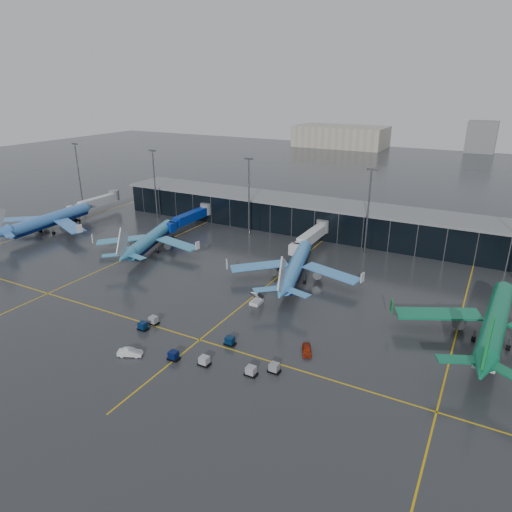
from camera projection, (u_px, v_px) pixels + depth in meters
The scene contains 14 objects.
ground at pixel (201, 300), 108.05m from camera, with size 600.00×600.00×0.00m, color #282B2D.
terminal_pier at pixel (304, 215), 157.06m from camera, with size 142.00×17.00×10.70m.
jet_bridges at pixel (189, 218), 157.31m from camera, with size 94.00×27.50×7.20m.
flood_masts at pixel (305, 200), 141.98m from camera, with size 203.00×0.50×25.50m.
distant_hangars at pixel (494, 145), 304.61m from camera, with size 260.00×71.00×22.00m.
taxi_lines at pixel (260, 292), 112.32m from camera, with size 220.00×120.00×0.02m.
airliner_klm_west at pixel (49, 212), 155.02m from camera, with size 38.98×44.39×13.64m, color #4181D7, non-canonical shape.
airliner_arkefly at pixel (150, 232), 137.67m from camera, with size 34.41×39.19×12.04m, color #3B95C2, non-canonical shape.
airliner_klm_near at pixel (296, 257), 116.98m from camera, with size 35.68×40.64×12.49m, color #4492DF, non-canonical shape.
airliner_aer_lingus at pixel (498, 310), 88.60m from camera, with size 39.54×45.03×13.84m, color #0D7249, non-canonical shape.
baggage_carts at pixel (202, 348), 87.10m from camera, with size 32.82×10.88×1.70m.
mobile_airstair at pixel (256, 301), 105.91m from camera, with size 2.21×3.21×3.45m.
service_van_red at pixel (307, 350), 86.57m from camera, with size 1.75×4.35×1.48m, color maroon.
service_van_white at pixel (130, 352), 85.68m from camera, with size 1.62×4.65×1.53m, color silver.
Camera 1 is at (57.67, -79.34, 48.27)m, focal length 32.00 mm.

